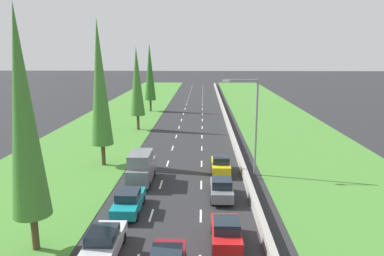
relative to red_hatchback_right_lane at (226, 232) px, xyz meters
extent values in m
plane|color=#28282B|center=(-3.28, 42.83, -0.84)|extent=(300.00, 300.00, 0.00)
cube|color=#478433|center=(-15.93, 42.83, -0.82)|extent=(14.00, 140.00, 0.04)
cube|color=#478433|center=(11.07, 42.83, -0.82)|extent=(14.00, 140.00, 0.04)
cube|color=#9E9B93|center=(2.42, 42.83, -0.41)|extent=(0.44, 120.00, 0.85)
cube|color=white|center=(-5.03, 3.83, -0.83)|extent=(0.14, 2.00, 0.01)
cube|color=white|center=(-5.03, 9.83, -0.83)|extent=(0.14, 2.00, 0.01)
cube|color=white|center=(-5.03, 15.83, -0.83)|extent=(0.14, 2.00, 0.01)
cube|color=white|center=(-5.03, 21.83, -0.83)|extent=(0.14, 2.00, 0.01)
cube|color=white|center=(-5.03, 27.83, -0.83)|extent=(0.14, 2.00, 0.01)
cube|color=white|center=(-5.03, 33.83, -0.83)|extent=(0.14, 2.00, 0.01)
cube|color=white|center=(-5.03, 39.83, -0.83)|extent=(0.14, 2.00, 0.01)
cube|color=white|center=(-5.03, 45.83, -0.83)|extent=(0.14, 2.00, 0.01)
cube|color=white|center=(-5.03, 51.83, -0.83)|extent=(0.14, 2.00, 0.01)
cube|color=white|center=(-5.03, 57.83, -0.83)|extent=(0.14, 2.00, 0.01)
cube|color=white|center=(-5.03, 63.83, -0.83)|extent=(0.14, 2.00, 0.01)
cube|color=white|center=(-5.03, 69.83, -0.83)|extent=(0.14, 2.00, 0.01)
cube|color=white|center=(-5.03, 75.83, -0.83)|extent=(0.14, 2.00, 0.01)
cube|color=white|center=(-5.03, 81.83, -0.83)|extent=(0.14, 2.00, 0.01)
cube|color=white|center=(-5.03, 87.83, -0.83)|extent=(0.14, 2.00, 0.01)
cube|color=white|center=(-5.03, 93.83, -0.83)|extent=(0.14, 2.00, 0.01)
cube|color=white|center=(-5.03, 99.83, -0.83)|extent=(0.14, 2.00, 0.01)
cube|color=white|center=(-1.53, 3.83, -0.83)|extent=(0.14, 2.00, 0.01)
cube|color=white|center=(-1.53, 9.83, -0.83)|extent=(0.14, 2.00, 0.01)
cube|color=white|center=(-1.53, 15.83, -0.83)|extent=(0.14, 2.00, 0.01)
cube|color=white|center=(-1.53, 21.83, -0.83)|extent=(0.14, 2.00, 0.01)
cube|color=white|center=(-1.53, 27.83, -0.83)|extent=(0.14, 2.00, 0.01)
cube|color=white|center=(-1.53, 33.83, -0.83)|extent=(0.14, 2.00, 0.01)
cube|color=white|center=(-1.53, 39.83, -0.83)|extent=(0.14, 2.00, 0.01)
cube|color=white|center=(-1.53, 45.83, -0.83)|extent=(0.14, 2.00, 0.01)
cube|color=white|center=(-1.53, 51.83, -0.83)|extent=(0.14, 2.00, 0.01)
cube|color=white|center=(-1.53, 57.83, -0.83)|extent=(0.14, 2.00, 0.01)
cube|color=white|center=(-1.53, 63.83, -0.83)|extent=(0.14, 2.00, 0.01)
cube|color=white|center=(-1.53, 69.83, -0.83)|extent=(0.14, 2.00, 0.01)
cube|color=white|center=(-1.53, 75.83, -0.83)|extent=(0.14, 2.00, 0.01)
cube|color=white|center=(-1.53, 81.83, -0.83)|extent=(0.14, 2.00, 0.01)
cube|color=white|center=(-1.53, 87.83, -0.83)|extent=(0.14, 2.00, 0.01)
cube|color=white|center=(-1.53, 93.83, -0.83)|extent=(0.14, 2.00, 0.01)
cube|color=white|center=(-1.53, 99.83, -0.83)|extent=(0.14, 2.00, 0.01)
cube|color=red|center=(0.00, 0.07, -0.14)|extent=(1.68, 3.90, 0.76)
cube|color=#19232D|center=(0.00, -0.23, 0.56)|extent=(1.52, 1.60, 0.64)
cylinder|color=black|center=(-0.76, 1.28, -0.52)|extent=(0.22, 0.64, 0.64)
cylinder|color=black|center=(0.76, 1.28, -0.52)|extent=(0.22, 0.64, 0.64)
cylinder|color=black|center=(-0.76, -1.14, -0.52)|extent=(0.22, 0.64, 0.64)
cylinder|color=black|center=(0.76, -1.14, -0.52)|extent=(0.22, 0.64, 0.64)
cube|color=silver|center=(-6.97, -1.34, -0.16)|extent=(1.76, 4.50, 0.72)
cube|color=#19232D|center=(-6.97, -1.49, 0.50)|extent=(1.56, 1.90, 0.60)
cylinder|color=black|center=(-7.77, 0.06, -0.52)|extent=(0.22, 0.64, 0.64)
cylinder|color=black|center=(-6.17, 0.06, -0.52)|extent=(0.22, 0.64, 0.64)
cube|color=teal|center=(-6.71, 4.41, -0.16)|extent=(1.76, 4.50, 0.72)
cube|color=#19232D|center=(-6.71, 4.26, 0.50)|extent=(1.56, 1.90, 0.60)
cylinder|color=black|center=(-7.51, 5.81, -0.52)|extent=(0.22, 0.64, 0.64)
cylinder|color=black|center=(-5.91, 5.81, -0.52)|extent=(0.22, 0.64, 0.64)
cylinder|color=black|center=(-7.51, 3.02, -0.52)|extent=(0.22, 0.64, 0.64)
cylinder|color=black|center=(-5.91, 3.02, -0.52)|extent=(0.22, 0.64, 0.64)
cube|color=slate|center=(0.06, 6.96, -0.14)|extent=(1.68, 3.90, 0.76)
cube|color=#19232D|center=(0.06, 6.66, 0.56)|extent=(1.52, 1.60, 0.64)
cylinder|color=black|center=(-0.70, 8.17, -0.52)|extent=(0.22, 0.64, 0.64)
cylinder|color=black|center=(0.82, 8.17, -0.52)|extent=(0.22, 0.64, 0.64)
cylinder|color=black|center=(-0.70, 5.75, -0.52)|extent=(0.22, 0.64, 0.64)
cylinder|color=black|center=(0.82, 5.75, -0.52)|extent=(0.22, 0.64, 0.64)
cube|color=yellow|center=(0.30, 13.09, -0.14)|extent=(1.68, 3.90, 0.76)
cube|color=#19232D|center=(0.30, 12.79, 0.56)|extent=(1.52, 1.60, 0.64)
cylinder|color=black|center=(-0.46, 14.30, -0.52)|extent=(0.22, 0.64, 0.64)
cylinder|color=black|center=(1.06, 14.30, -0.52)|extent=(0.22, 0.64, 0.64)
cylinder|color=black|center=(-0.46, 11.88, -0.52)|extent=(0.22, 0.64, 0.64)
cylinder|color=black|center=(1.06, 11.88, -0.52)|extent=(0.22, 0.64, 0.64)
cube|color=slate|center=(-6.78, 10.33, 0.18)|extent=(1.90, 4.90, 1.40)
cube|color=slate|center=(-6.78, 10.03, 1.43)|extent=(1.80, 3.10, 1.10)
cylinder|color=black|center=(-7.65, 11.85, -0.52)|extent=(0.22, 0.64, 0.64)
cylinder|color=black|center=(-5.91, 11.85, -0.52)|extent=(0.22, 0.64, 0.64)
cylinder|color=black|center=(-7.65, 8.81, -0.52)|extent=(0.22, 0.64, 0.64)
cylinder|color=black|center=(-5.91, 8.81, -0.52)|extent=(0.22, 0.64, 0.64)
cylinder|color=#4C3823|center=(-11.10, -0.84, 0.26)|extent=(0.41, 0.41, 2.20)
cone|color=#3D752D|center=(-11.10, -0.84, 7.22)|extent=(2.15, 2.15, 11.71)
cylinder|color=#4C3823|center=(-11.46, 15.12, 0.26)|extent=(0.41, 0.41, 2.20)
cone|color=#3D752D|center=(-11.46, 15.12, 7.48)|extent=(2.16, 2.16, 12.23)
cylinder|color=#4C3823|center=(-10.92, 31.96, 0.26)|extent=(0.40, 0.40, 2.20)
cone|color=#3D752D|center=(-10.92, 31.96, 6.28)|extent=(2.10, 2.10, 9.84)
cylinder|color=#4C3823|center=(-11.49, 48.72, 0.26)|extent=(0.40, 0.40, 2.20)
cone|color=#2D6623|center=(-11.49, 48.72, 6.66)|extent=(2.12, 2.12, 10.60)
cylinder|color=gray|center=(3.43, 12.58, 3.66)|extent=(0.20, 0.20, 9.00)
cylinder|color=gray|center=(2.03, 12.58, 8.01)|extent=(2.80, 0.12, 0.12)
cube|color=silver|center=(0.63, 12.58, 7.91)|extent=(0.60, 0.28, 0.20)
camera|label=1|loc=(-1.42, -19.73, 10.52)|focal=33.83mm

